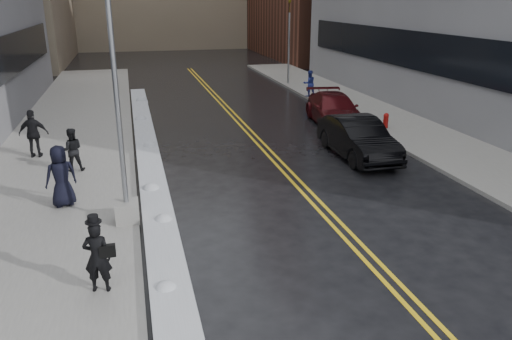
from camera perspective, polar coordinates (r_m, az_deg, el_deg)
ground at (r=13.28m, az=0.24°, el=-8.52°), size 160.00×160.00×0.00m
sidewalk_west at (r=22.41m, az=-20.87°, el=2.08°), size 5.50×50.00×0.15m
sidewalk_east at (r=25.73m, az=16.50°, el=4.64°), size 4.00×50.00×0.15m
lane_line_left at (r=22.88m, az=-0.32°, el=3.50°), size 0.12×50.00×0.01m
lane_line_right at (r=22.95m, az=0.40°, el=3.55°), size 0.12×50.00×0.01m
snow_ridge at (r=20.30m, az=-12.20°, el=1.51°), size 0.90×30.00×0.34m
lamppost at (r=13.88m, az=-15.21°, el=3.29°), size 0.65×0.65×7.62m
fire_hydrant at (r=25.14m, az=14.62°, el=5.59°), size 0.26×0.26×0.73m
traffic_signal at (r=37.30m, az=3.79°, el=14.83°), size 0.16×0.20×6.00m
pedestrian_fedora at (r=11.24m, az=-17.67°, el=-9.45°), size 0.65×0.48×1.61m
pedestrian_b at (r=19.25m, az=-20.30°, el=2.19°), size 0.82×0.67×1.59m
pedestrian_c at (r=16.05m, az=-21.40°, el=-0.65°), size 1.08×0.89×1.89m
pedestrian_d at (r=21.48m, az=-24.07°, el=3.81°), size 1.15×0.57×1.90m
pedestrian_east at (r=32.48m, az=6.11°, el=9.81°), size 0.83×0.66×1.65m
car_black at (r=20.53m, az=11.56°, el=3.61°), size 1.73×4.91×1.62m
car_maroon at (r=25.83m, az=8.93°, el=6.84°), size 2.87×5.57×1.55m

